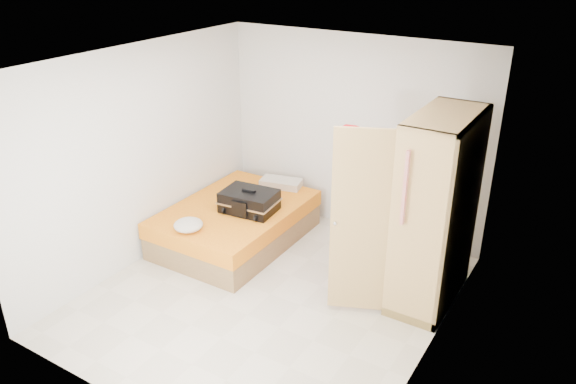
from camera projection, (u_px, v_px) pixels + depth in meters
The scene contains 7 objects.
room at pixel (269, 189), 5.75m from camera, with size 4.00×4.02×2.60m.
bed at pixel (236, 224), 7.30m from camera, with size 1.42×2.02×0.50m.
wardrobe at pixel (430, 217), 5.84m from camera, with size 1.13×1.41×2.10m.
person at pixel (353, 203), 6.33m from camera, with size 0.67×0.44×1.83m, color #B70B10.
suitcase at pixel (249, 201), 7.04m from camera, with size 0.72×0.57×0.29m.
round_cushion at pixel (188, 225), 6.60m from camera, with size 0.35×0.35×0.13m, color silver.
pillow at pixel (281, 183), 7.76m from camera, with size 0.56×0.28×0.10m, color silver.
Camera 1 is at (2.92, -4.37, 3.65)m, focal length 35.00 mm.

